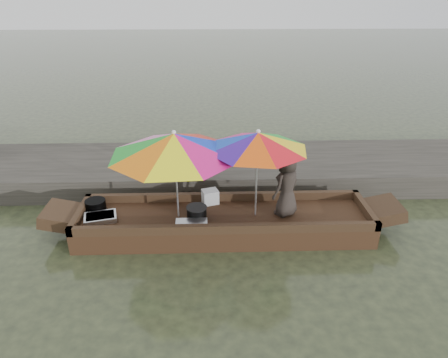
{
  "coord_description": "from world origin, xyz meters",
  "views": [
    {
      "loc": [
        -0.2,
        -5.96,
        3.89
      ],
      "look_at": [
        0.0,
        0.1,
        1.0
      ],
      "focal_mm": 32.0,
      "sensor_mm": 36.0,
      "label": 1
    }
  ],
  "objects_px": {
    "boat_hull": "(224,224)",
    "umbrella_bow": "(176,175)",
    "charcoal_grill": "(197,212)",
    "vendor": "(287,185)",
    "supply_bag": "(210,197)",
    "tray_crayfish": "(100,218)",
    "umbrella_stern": "(257,174)",
    "tray_scallop": "(191,225)",
    "cooking_pot": "(96,205)"
  },
  "relations": [
    {
      "from": "boat_hull",
      "to": "umbrella_bow",
      "type": "relative_size",
      "value": 2.34
    },
    {
      "from": "charcoal_grill",
      "to": "vendor",
      "type": "height_order",
      "value": "vendor"
    },
    {
      "from": "supply_bag",
      "to": "charcoal_grill",
      "type": "bearing_deg",
      "value": -117.23
    },
    {
      "from": "tray_crayfish",
      "to": "umbrella_stern",
      "type": "bearing_deg",
      "value": 1.83
    },
    {
      "from": "umbrella_stern",
      "to": "tray_scallop",
      "type": "bearing_deg",
      "value": -162.46
    },
    {
      "from": "tray_scallop",
      "to": "umbrella_stern",
      "type": "distance_m",
      "value": 1.36
    },
    {
      "from": "boat_hull",
      "to": "tray_crayfish",
      "type": "distance_m",
      "value": 2.12
    },
    {
      "from": "tray_crayfish",
      "to": "vendor",
      "type": "distance_m",
      "value": 3.2
    },
    {
      "from": "vendor",
      "to": "tray_scallop",
      "type": "bearing_deg",
      "value": -27.05
    },
    {
      "from": "tray_crayfish",
      "to": "umbrella_bow",
      "type": "bearing_deg",
      "value": 3.68
    },
    {
      "from": "umbrella_stern",
      "to": "supply_bag",
      "type": "bearing_deg",
      "value": 150.0
    },
    {
      "from": "charcoal_grill",
      "to": "umbrella_stern",
      "type": "bearing_deg",
      "value": 0.08
    },
    {
      "from": "cooking_pot",
      "to": "vendor",
      "type": "height_order",
      "value": "vendor"
    },
    {
      "from": "umbrella_bow",
      "to": "vendor",
      "type": "bearing_deg",
      "value": 0.5
    },
    {
      "from": "tray_crayfish",
      "to": "umbrella_stern",
      "type": "distance_m",
      "value": 2.74
    },
    {
      "from": "boat_hull",
      "to": "vendor",
      "type": "relative_size",
      "value": 4.5
    },
    {
      "from": "umbrella_bow",
      "to": "tray_scallop",
      "type": "bearing_deg",
      "value": -55.34
    },
    {
      "from": "umbrella_stern",
      "to": "cooking_pot",
      "type": "bearing_deg",
      "value": 174.56
    },
    {
      "from": "cooking_pot",
      "to": "boat_hull",
      "type": "bearing_deg",
      "value": -6.72
    },
    {
      "from": "vendor",
      "to": "umbrella_stern",
      "type": "xyz_separation_m",
      "value": [
        -0.52,
        -0.02,
        0.22
      ]
    },
    {
      "from": "boat_hull",
      "to": "cooking_pot",
      "type": "relative_size",
      "value": 14.08
    },
    {
      "from": "boat_hull",
      "to": "tray_scallop",
      "type": "xyz_separation_m",
      "value": [
        -0.55,
        -0.34,
        0.21
      ]
    },
    {
      "from": "supply_bag",
      "to": "boat_hull",
      "type": "bearing_deg",
      "value": -61.79
    },
    {
      "from": "charcoal_grill",
      "to": "vendor",
      "type": "relative_size",
      "value": 0.3
    },
    {
      "from": "charcoal_grill",
      "to": "umbrella_stern",
      "type": "relative_size",
      "value": 0.21
    },
    {
      "from": "charcoal_grill",
      "to": "umbrella_bow",
      "type": "distance_m",
      "value": 0.76
    },
    {
      "from": "umbrella_bow",
      "to": "umbrella_stern",
      "type": "distance_m",
      "value": 1.33
    },
    {
      "from": "supply_bag",
      "to": "vendor",
      "type": "relative_size",
      "value": 0.25
    },
    {
      "from": "cooking_pot",
      "to": "vendor",
      "type": "distance_m",
      "value": 3.37
    },
    {
      "from": "boat_hull",
      "to": "charcoal_grill",
      "type": "xyz_separation_m",
      "value": [
        -0.47,
        -0.0,
        0.25
      ]
    },
    {
      "from": "tray_crayfish",
      "to": "umbrella_stern",
      "type": "xyz_separation_m",
      "value": [
        2.64,
        0.08,
        0.73
      ]
    },
    {
      "from": "umbrella_stern",
      "to": "tray_crayfish",
      "type": "bearing_deg",
      "value": -178.17
    },
    {
      "from": "charcoal_grill",
      "to": "vendor",
      "type": "xyz_separation_m",
      "value": [
        1.53,
        0.02,
        0.48
      ]
    },
    {
      "from": "charcoal_grill",
      "to": "supply_bag",
      "type": "relative_size",
      "value": 1.21
    },
    {
      "from": "tray_scallop",
      "to": "boat_hull",
      "type": "bearing_deg",
      "value": 31.97
    },
    {
      "from": "tray_crayfish",
      "to": "tray_scallop",
      "type": "bearing_deg",
      "value": -9.52
    },
    {
      "from": "cooking_pot",
      "to": "tray_scallop",
      "type": "bearing_deg",
      "value": -19.63
    },
    {
      "from": "charcoal_grill",
      "to": "vendor",
      "type": "bearing_deg",
      "value": 0.66
    },
    {
      "from": "boat_hull",
      "to": "supply_bag",
      "type": "distance_m",
      "value": 0.59
    },
    {
      "from": "tray_crayfish",
      "to": "umbrella_bow",
      "type": "distance_m",
      "value": 1.5
    },
    {
      "from": "tray_crayfish",
      "to": "tray_scallop",
      "type": "xyz_separation_m",
      "value": [
        1.55,
        -0.26,
        -0.01
      ]
    },
    {
      "from": "umbrella_bow",
      "to": "umbrella_stern",
      "type": "bearing_deg",
      "value": 0.0
    },
    {
      "from": "tray_scallop",
      "to": "supply_bag",
      "type": "height_order",
      "value": "supply_bag"
    },
    {
      "from": "tray_crayfish",
      "to": "charcoal_grill",
      "type": "distance_m",
      "value": 1.63
    },
    {
      "from": "vendor",
      "to": "umbrella_stern",
      "type": "distance_m",
      "value": 0.56
    },
    {
      "from": "tray_scallop",
      "to": "umbrella_bow",
      "type": "bearing_deg",
      "value": 124.66
    },
    {
      "from": "tray_crayfish",
      "to": "vendor",
      "type": "xyz_separation_m",
      "value": [
        3.16,
        0.1,
        0.51
      ]
    },
    {
      "from": "cooking_pot",
      "to": "tray_crayfish",
      "type": "distance_m",
      "value": 0.39
    },
    {
      "from": "boat_hull",
      "to": "umbrella_stern",
      "type": "xyz_separation_m",
      "value": [
        0.54,
        0.0,
        0.95
      ]
    },
    {
      "from": "umbrella_stern",
      "to": "vendor",
      "type": "bearing_deg",
      "value": 1.79
    }
  ]
}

